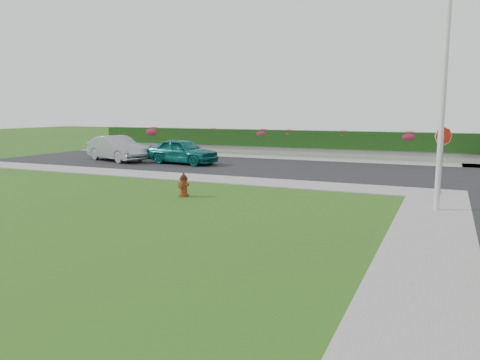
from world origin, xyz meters
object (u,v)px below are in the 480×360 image
at_px(sedan_silver, 117,148).
at_px(stop_sign, 443,145).
at_px(sedan_teal, 183,151).
at_px(fire_hydrant, 184,185).
at_px(utility_pole, 443,105).

height_order(sedan_silver, stop_sign, stop_sign).
height_order(sedan_teal, sedan_silver, sedan_silver).
bearing_deg(sedan_silver, stop_sign, -83.80).
bearing_deg(stop_sign, fire_hydrant, -164.48).
relative_size(utility_pole, stop_sign, 2.60).
distance_m(sedan_teal, stop_sign, 14.11).
distance_m(utility_pole, stop_sign, 3.31).
height_order(sedan_teal, stop_sign, stop_sign).
relative_size(sedan_silver, stop_sign, 1.83).
height_order(fire_hydrant, utility_pole, utility_pole).
relative_size(sedan_silver, utility_pole, 0.70).
relative_size(fire_hydrant, utility_pole, 0.13).
bearing_deg(utility_pole, stop_sign, 89.13).
relative_size(fire_hydrant, sedan_teal, 0.20).
bearing_deg(sedan_teal, stop_sign, -101.09).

